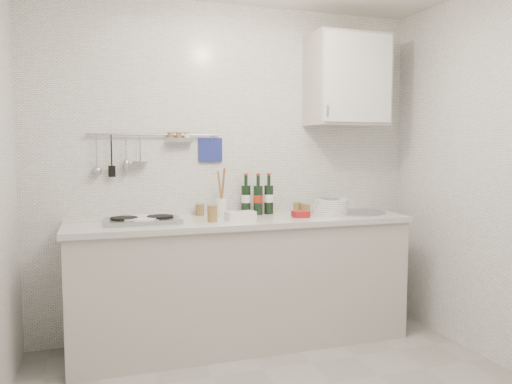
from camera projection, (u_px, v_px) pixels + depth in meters
The scene contains 14 objects.
back_wall at pixel (230, 171), 3.84m from camera, with size 3.00×0.02×2.50m, color silver.
counter at pixel (243, 284), 3.63m from camera, with size 2.44×0.64×0.96m.
wall_rail at pixel (152, 148), 3.61m from camera, with size 0.98×0.09×0.34m.
wall_cabinet at pixel (347, 81), 3.89m from camera, with size 0.60×0.38×0.70m.
plate_stack_hob at pixel (138, 220), 3.36m from camera, with size 0.29×0.29×0.04m.
plate_stack_sink at pixel (330, 207), 3.82m from camera, with size 0.32×0.31×0.12m.
wine_bottles at pixel (258, 194), 3.80m from camera, with size 0.25×0.12×0.31m.
butter_dish at pixel (240, 216), 3.49m from camera, with size 0.21×0.10×0.06m, color white.
strawberry_punnet at pixel (301, 214), 3.64m from camera, with size 0.11×0.11×0.05m, color red.
utensil_crock at pixel (222, 205), 3.70m from camera, with size 0.09×0.09×0.36m.
jar_a at pixel (200, 209), 3.73m from camera, with size 0.06×0.06×0.09m.
jar_b at pixel (297, 207), 3.88m from camera, with size 0.07×0.07×0.09m.
jar_c at pixel (305, 209), 3.79m from camera, with size 0.07×0.07×0.09m.
jar_d at pixel (212, 213), 3.41m from camera, with size 0.07×0.07×0.12m.
Camera 1 is at (-1.02, -2.31, 1.42)m, focal length 35.00 mm.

